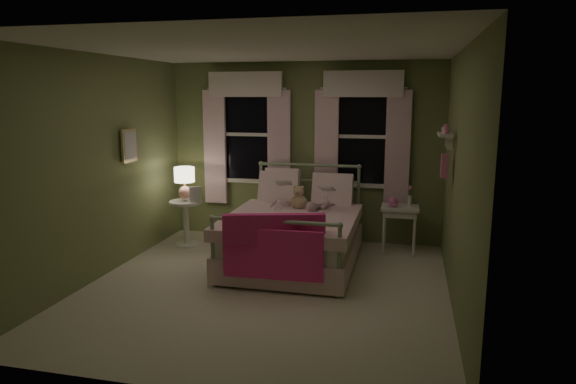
% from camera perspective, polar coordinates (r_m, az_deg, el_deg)
% --- Properties ---
extents(room_shell, '(4.20, 4.20, 4.20)m').
position_cam_1_polar(room_shell, '(5.52, -2.65, 2.05)').
color(room_shell, white).
rests_on(room_shell, ground).
extents(bed, '(1.58, 2.04, 1.18)m').
position_cam_1_polar(bed, '(6.54, 0.64, -4.83)').
color(bed, white).
rests_on(bed, ground).
extents(pink_throw, '(1.10, 0.39, 0.71)m').
position_cam_1_polar(pink_throw, '(5.52, -1.63, -5.27)').
color(pink_throw, '#D92A78').
rests_on(pink_throw, bed).
extents(child_left, '(0.31, 0.21, 0.82)m').
position_cam_1_polar(child_left, '(6.88, -0.79, 1.12)').
color(child_left, '#F7D1DD').
rests_on(child_left, bed).
extents(child_right, '(0.41, 0.37, 0.71)m').
position_cam_1_polar(child_right, '(6.78, 3.81, 0.45)').
color(child_right, '#F7D1DD').
rests_on(child_right, bed).
extents(book_left, '(0.21, 0.14, 0.26)m').
position_cam_1_polar(book_left, '(6.64, -1.31, 0.61)').
color(book_left, beige).
rests_on(book_left, child_left).
extents(book_right, '(0.21, 0.13, 0.26)m').
position_cam_1_polar(book_right, '(6.53, 3.44, 0.04)').
color(book_right, beige).
rests_on(book_right, child_right).
extents(teddy_bear, '(0.24, 0.20, 0.32)m').
position_cam_1_polar(teddy_bear, '(6.70, 1.21, -0.79)').
color(teddy_bear, tan).
rests_on(teddy_bear, bed).
extents(nightstand_left, '(0.46, 0.46, 0.65)m').
position_cam_1_polar(nightstand_left, '(7.46, -11.27, -2.72)').
color(nightstand_left, white).
rests_on(nightstand_left, ground).
extents(table_lamp, '(0.28, 0.28, 0.46)m').
position_cam_1_polar(table_lamp, '(7.36, -11.42, 1.34)').
color(table_lamp, '#DB9282').
rests_on(table_lamp, nightstand_left).
extents(book_nightstand, '(0.22, 0.26, 0.02)m').
position_cam_1_polar(book_nightstand, '(7.30, -10.88, -1.09)').
color(book_nightstand, beige).
rests_on(book_nightstand, nightstand_left).
extents(nightstand_right, '(0.50, 0.40, 0.64)m').
position_cam_1_polar(nightstand_right, '(7.11, 12.33, -2.35)').
color(nightstand_right, white).
rests_on(nightstand_right, ground).
extents(pink_toy, '(0.14, 0.19, 0.14)m').
position_cam_1_polar(pink_toy, '(7.08, 11.57, -1.07)').
color(pink_toy, pink).
rests_on(pink_toy, nightstand_right).
extents(bud_vase, '(0.06, 0.06, 0.28)m').
position_cam_1_polar(bud_vase, '(7.11, 13.38, -0.42)').
color(bud_vase, white).
rests_on(bud_vase, nightstand_right).
extents(window_left, '(1.34, 0.13, 1.96)m').
position_cam_1_polar(window_left, '(7.66, -4.63, 6.91)').
color(window_left, black).
rests_on(window_left, room_shell).
extents(window_right, '(1.34, 0.13, 1.96)m').
position_cam_1_polar(window_right, '(7.32, 8.22, 6.66)').
color(window_right, black).
rests_on(window_right, room_shell).
extents(wall_shelf, '(0.15, 0.50, 0.60)m').
position_cam_1_polar(wall_shelf, '(5.99, 17.07, 4.44)').
color(wall_shelf, white).
rests_on(wall_shelf, room_shell).
extents(framed_picture, '(0.03, 0.32, 0.42)m').
position_cam_1_polar(framed_picture, '(6.82, -17.23, 4.95)').
color(framed_picture, beige).
rests_on(framed_picture, room_shell).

